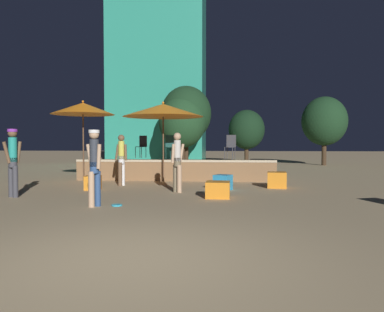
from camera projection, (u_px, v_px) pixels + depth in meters
ground_plane at (130, 260)px, 4.34m from camera, size 120.00×120.00×0.00m
wooden_deck at (178, 169)px, 14.39m from camera, size 7.20×2.23×0.76m
patio_umbrella_0 at (163, 110)px, 13.05m from camera, size 2.81×2.81×2.81m
patio_umbrella_1 at (83, 109)px, 13.19m from camera, size 2.22×2.22×2.87m
cube_seat_0 at (93, 183)px, 10.86m from camera, size 0.51×0.51×0.40m
cube_seat_2 at (218, 190)px, 9.28m from camera, size 0.60×0.60×0.40m
cube_seat_3 at (223, 182)px, 10.79m from camera, size 0.58×0.58×0.44m
cube_seat_4 at (277, 180)px, 11.34m from camera, size 0.61×0.61×0.48m
person_1 at (177, 161)px, 10.28m from camera, size 0.37×0.42×1.64m
person_2 at (13, 159)px, 9.33m from camera, size 0.29×0.51×1.72m
person_3 at (121, 159)px, 11.87m from camera, size 0.45×0.28×1.62m
person_4 at (94, 164)px, 7.94m from camera, size 0.45×0.34×1.64m
bistro_chair_0 at (142, 144)px, 15.06m from camera, size 0.45×0.45×0.90m
bistro_chair_1 at (231, 145)px, 13.80m from camera, size 0.43×0.43×0.90m
bistro_chair_2 at (169, 144)px, 14.04m from camera, size 0.47×0.47×0.90m
frisbee_disc at (117, 205)px, 8.06m from camera, size 0.23×0.23×0.03m
background_tree_0 at (186, 114)px, 23.41m from camera, size 3.14×3.14×4.93m
background_tree_1 at (182, 122)px, 22.87m from camera, size 2.88×2.88×4.24m
background_tree_2 at (324, 121)px, 22.78m from camera, size 2.71×2.71×4.19m
background_tree_3 at (247, 130)px, 25.50m from camera, size 2.44×2.44×3.63m
distant_building at (159, 63)px, 28.61m from camera, size 6.99×4.83×14.94m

